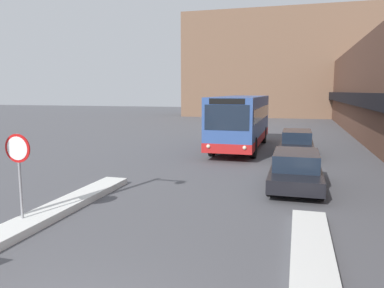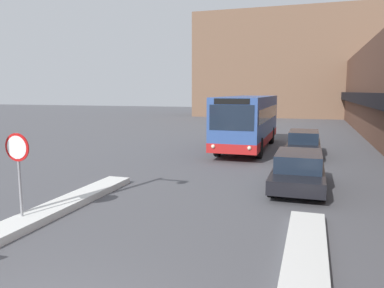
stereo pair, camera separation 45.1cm
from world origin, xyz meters
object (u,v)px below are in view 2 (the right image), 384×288
city_bus (248,121)px  stop_sign (18,158)px  parked_car_front (298,170)px  parked_car_middle (303,143)px

city_bus → stop_sign: (-3.63, -15.22, 0.02)m
parked_car_front → parked_car_middle: (0.00, 7.53, 0.01)m
parked_car_middle → stop_sign: 15.52m
parked_car_front → parked_car_middle: parked_car_middle is taller
city_bus → stop_sign: 15.65m
city_bus → parked_car_front: city_bus is taller
parked_car_middle → stop_sign: (-7.02, -13.80, 1.11)m
parked_car_front → city_bus: bearing=110.7°
parked_car_front → stop_sign: stop_sign is taller
parked_car_front → parked_car_middle: size_ratio=0.96×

